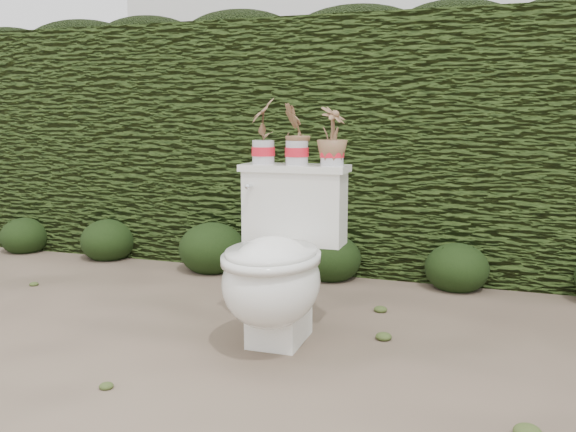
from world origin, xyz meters
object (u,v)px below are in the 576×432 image
(potted_plant_right, at_px, (332,138))
(potted_plant_left, at_px, (263,133))
(potted_plant_center, at_px, (297,136))
(toilet, at_px, (278,265))

(potted_plant_right, bearing_deg, potted_plant_left, 105.71)
(potted_plant_left, relative_size, potted_plant_center, 1.09)
(potted_plant_left, distance_m, potted_plant_center, 0.17)
(toilet, bearing_deg, potted_plant_left, 122.87)
(potted_plant_center, bearing_deg, toilet, -5.90)
(toilet, height_order, potted_plant_center, potted_plant_center)
(toilet, bearing_deg, potted_plant_right, 53.44)
(toilet, bearing_deg, potted_plant_center, 87.53)
(potted_plant_left, bearing_deg, potted_plant_center, 66.98)
(potted_plant_center, xyz_separation_m, potted_plant_right, (0.17, 0.00, -0.01))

